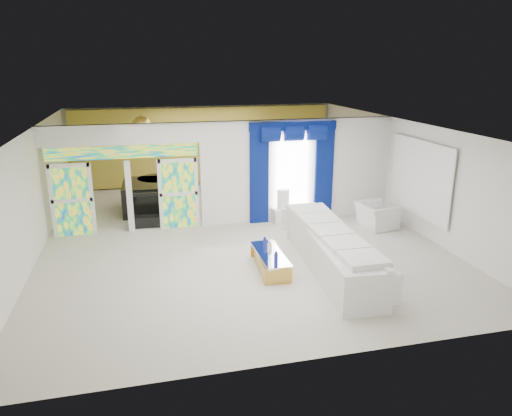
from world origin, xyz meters
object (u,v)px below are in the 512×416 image
object	(u,v)px
console_table	(292,214)
grand_piano	(146,197)
armchair	(376,215)
white_sofa	(331,251)
coffee_table	(270,261)

from	to	relation	value
console_table	grand_piano	size ratio (longest dim) A/B	0.67
console_table	armchair	bearing A→B (deg)	-27.61
white_sofa	armchair	distance (m)	3.40
coffee_table	console_table	distance (m)	3.61
white_sofa	grand_piano	size ratio (longest dim) A/B	2.45
console_table	white_sofa	bearing A→B (deg)	-93.73
armchair	grand_piano	xyz separation A→B (m)	(-6.39, 3.22, 0.12)
armchair	grand_piano	world-z (taller)	grand_piano
white_sofa	console_table	bearing A→B (deg)	90.63
coffee_table	armchair	bearing A→B (deg)	29.46
console_table	coffee_table	bearing A→B (deg)	-115.95
grand_piano	coffee_table	bearing A→B (deg)	-61.43
coffee_table	grand_piano	bearing A→B (deg)	116.35
armchair	grand_piano	size ratio (longest dim) A/B	0.58
console_table	armchair	world-z (taller)	armchair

